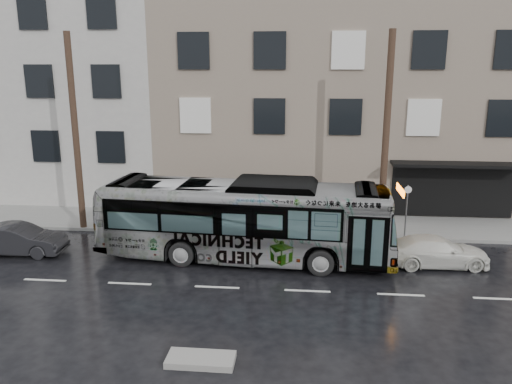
# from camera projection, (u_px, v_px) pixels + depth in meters

# --- Properties ---
(ground) EXTENTS (120.00, 120.00, 0.00)m
(ground) POSITION_uv_depth(u_px,v_px,m) (228.00, 261.00, 20.14)
(ground) COLOR black
(ground) RESTS_ON ground
(sidewalk) EXTENTS (90.00, 3.60, 0.15)m
(sidewalk) POSITION_uv_depth(u_px,v_px,m) (242.00, 223.00, 24.85)
(sidewalk) COLOR gray
(sidewalk) RESTS_ON ground
(building_taupe) EXTENTS (20.00, 12.00, 11.00)m
(building_taupe) POSITION_uv_depth(u_px,v_px,m) (338.00, 103.00, 30.60)
(building_taupe) COLOR gray
(building_taupe) RESTS_ON ground
(utility_pole_front) EXTENTS (0.30, 0.30, 9.00)m
(utility_pole_front) POSITION_uv_depth(u_px,v_px,m) (386.00, 137.00, 21.59)
(utility_pole_front) COLOR #402C20
(utility_pole_front) RESTS_ON sidewalk
(utility_pole_rear) EXTENTS (0.30, 0.30, 9.00)m
(utility_pole_rear) POSITION_uv_depth(u_px,v_px,m) (75.00, 133.00, 22.89)
(utility_pole_rear) COLOR #402C20
(utility_pole_rear) RESTS_ON sidewalk
(sign_post) EXTENTS (0.06, 0.06, 2.40)m
(sign_post) POSITION_uv_depth(u_px,v_px,m) (406.00, 211.00, 22.29)
(sign_post) COLOR slate
(sign_post) RESTS_ON sidewalk
(bus) EXTENTS (12.01, 3.61, 3.30)m
(bus) POSITION_uv_depth(u_px,v_px,m) (245.00, 220.00, 20.00)
(bus) COLOR #B2B2B2
(bus) RESTS_ON ground
(white_sedan) EXTENTS (4.13, 1.91, 1.17)m
(white_sedan) POSITION_uv_depth(u_px,v_px,m) (436.00, 251.00, 19.57)
(white_sedan) COLOR silver
(white_sedan) RESTS_ON ground
(dark_sedan) EXTENTS (3.90, 1.49, 1.27)m
(dark_sedan) POSITION_uv_depth(u_px,v_px,m) (18.00, 240.00, 20.74)
(dark_sedan) COLOR black
(dark_sedan) RESTS_ON ground
(slush_pile) EXTENTS (1.80, 0.81, 0.18)m
(slush_pile) POSITION_uv_depth(u_px,v_px,m) (201.00, 360.00, 13.17)
(slush_pile) COLOR #A8A59F
(slush_pile) RESTS_ON ground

